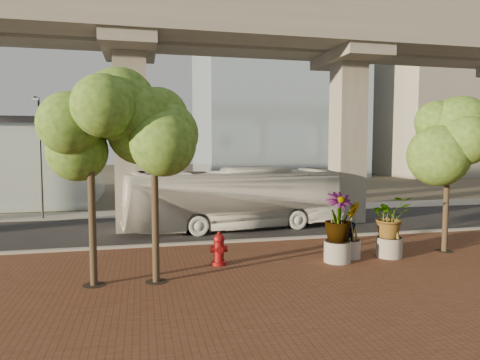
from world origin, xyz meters
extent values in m
plane|color=#3D392C|center=(0.00, 0.00, 0.00)|extent=(160.00, 160.00, 0.00)
cube|color=brown|center=(0.00, -8.00, 0.03)|extent=(70.00, 13.00, 0.06)
cube|color=black|center=(0.00, 2.00, 0.02)|extent=(90.00, 8.00, 0.04)
cube|color=#9E9B93|center=(0.00, -2.00, 0.08)|extent=(70.00, 0.25, 0.16)
cube|color=#9E9B93|center=(0.00, 7.50, 0.03)|extent=(90.00, 3.00, 0.06)
cube|color=gray|center=(0.00, 0.40, 10.50)|extent=(72.00, 2.40, 1.80)
cube|color=gray|center=(0.00, 3.60, 10.50)|extent=(72.00, 2.40, 1.80)
cube|color=gray|center=(0.00, 4.70, 11.90)|extent=(72.00, 0.12, 1.00)
cube|color=gray|center=(38.00, 36.00, 12.00)|extent=(18.00, 16.00, 24.00)
imported|color=silver|center=(-0.79, 1.16, 1.61)|extent=(11.72, 3.77, 3.21)
cylinder|color=maroon|center=(-2.81, -5.41, 0.12)|extent=(0.55, 0.55, 0.12)
cylinder|color=maroon|center=(-2.81, -5.41, 0.56)|extent=(0.36, 0.36, 0.88)
sphere|color=maroon|center=(-2.81, -5.41, 1.00)|extent=(0.43, 0.43, 0.43)
cylinder|color=maroon|center=(-2.81, -5.41, 1.20)|extent=(0.12, 0.12, 0.15)
cylinder|color=maroon|center=(-2.81, -5.41, 0.64)|extent=(0.61, 0.24, 0.24)
cylinder|color=#ABA79B|center=(3.87, -5.81, 0.44)|extent=(0.99, 0.99, 0.77)
imported|color=#305316|center=(3.87, -5.81, 1.65)|extent=(2.19, 2.19, 1.65)
cylinder|color=#9F9A90|center=(1.58, -6.01, 0.45)|extent=(1.00, 1.00, 0.77)
imported|color=#305316|center=(1.58, -6.01, 1.75)|extent=(2.44, 2.44, 1.83)
cylinder|color=#ADA89D|center=(2.28, -5.56, 0.41)|extent=(0.90, 0.90, 0.70)
imported|color=#305316|center=(2.28, -5.56, 1.52)|extent=(2.01, 2.01, 1.51)
cylinder|color=#453927|center=(-7.01, -6.79, 1.88)|extent=(0.22, 0.22, 3.63)
cylinder|color=black|center=(-7.01, -6.79, 0.07)|extent=(0.70, 0.70, 0.01)
cylinder|color=#453927|center=(-5.11, -6.89, 1.99)|extent=(0.22, 0.22, 3.86)
cylinder|color=black|center=(-5.11, -6.89, 0.07)|extent=(0.70, 0.70, 0.01)
cylinder|color=#453927|center=(6.59, -5.53, 1.76)|extent=(0.22, 0.22, 3.40)
cylinder|color=black|center=(6.59, -5.53, 0.07)|extent=(0.70, 0.70, 0.01)
cylinder|color=#303135|center=(-11.32, 6.85, 3.58)|extent=(0.12, 0.12, 7.08)
cube|color=#303135|center=(-11.32, 6.41, 7.12)|extent=(0.13, 0.88, 0.13)
cube|color=silver|center=(-11.32, 5.96, 7.03)|extent=(0.35, 0.18, 0.11)
cylinder|color=#2F2E33|center=(6.92, 5.58, 3.87)|extent=(0.13, 0.13, 7.66)
cube|color=#2F2E33|center=(6.92, 5.10, 7.70)|extent=(0.14, 0.96, 0.14)
cube|color=silver|center=(6.92, 4.62, 7.60)|extent=(0.38, 0.19, 0.11)
camera|label=1|loc=(-5.50, -20.49, 4.41)|focal=32.00mm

